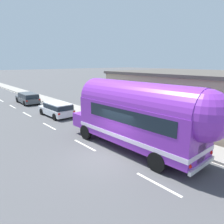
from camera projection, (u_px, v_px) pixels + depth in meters
name	position (u px, v px, depth m)	size (l,w,h in m)	color
ground_plane	(107.00, 157.00, 11.64)	(300.00, 300.00, 0.00)	#4C4C4F
lane_markings	(52.00, 110.00, 22.95)	(4.01, 80.00, 0.01)	silver
sidewalk_slab	(84.00, 111.00, 22.14)	(2.15, 90.00, 0.15)	gray
painted_bus	(142.00, 114.00, 11.82)	(2.78, 10.49, 4.12)	purple
car_lead	(57.00, 108.00, 20.28)	(2.01, 4.29, 1.37)	white
car_second	(28.00, 97.00, 26.61)	(2.00, 4.59, 1.37)	#474C51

